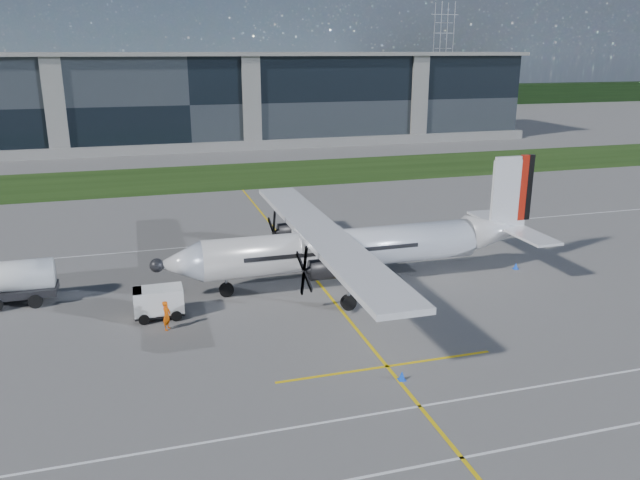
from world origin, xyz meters
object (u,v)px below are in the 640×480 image
turboprop_aircraft (356,225)px  ground_crew_person (166,313)px  safety_cone_tail (516,266)px  safety_cone_stbdwing (279,227)px  safety_cone_nose_port (170,307)px  baggage_tug (159,303)px  safety_cone_portwing (402,376)px  pylon_east (443,53)px  safety_cone_nose_stbd (178,289)px

turboprop_aircraft → ground_crew_person: size_ratio=13.99×
safety_cone_tail → safety_cone_stbdwing: same height
turboprop_aircraft → safety_cone_nose_port: (-12.99, -1.37, -4.04)m
safety_cone_nose_port → safety_cone_stbdwing: 19.67m
safety_cone_tail → safety_cone_stbdwing: bearing=133.3°
turboprop_aircraft → safety_cone_stbdwing: 15.71m
baggage_tug → safety_cone_tail: (26.32, 1.54, -0.70)m
baggage_tug → safety_cone_portwing: size_ratio=6.35×
pylon_east → baggage_tug: size_ratio=9.45×
baggage_tug → safety_cone_stbdwing: size_ratio=6.35×
baggage_tug → ground_crew_person: 1.99m
safety_cone_tail → safety_cone_nose_port: (-25.65, -0.73, 0.00)m
baggage_tug → pylon_east: bearing=57.5°
ground_crew_person → safety_cone_tail: ground_crew_person is taller
ground_crew_person → pylon_east: bearing=-5.5°
safety_cone_nose_stbd → safety_cone_stbdwing: same height
baggage_tug → safety_cone_stbdwing: 20.73m
safety_cone_portwing → safety_cone_tail: bearing=40.8°
safety_cone_nose_stbd → safety_cone_portwing: bearing=-57.1°
turboprop_aircraft → safety_cone_stbdwing: (-2.14, 15.03, -4.04)m
safety_cone_nose_port → safety_cone_stbdwing: bearing=56.5°
pylon_east → safety_cone_stbdwing: (-81.61, -128.90, -14.75)m
pylon_east → ground_crew_person: bearing=-122.1°
safety_cone_tail → turboprop_aircraft: bearing=177.1°
turboprop_aircraft → baggage_tug: bearing=-170.9°
safety_cone_nose_port → safety_cone_portwing: same height
safety_cone_nose_stbd → safety_cone_nose_port: size_ratio=1.00×
safety_cone_nose_stbd → ground_crew_person: bearing=-99.9°
baggage_tug → safety_cone_tail: bearing=3.3°
safety_cone_nose_stbd → safety_cone_tail: bearing=-5.5°
ground_crew_person → safety_cone_portwing: ground_crew_person is taller
baggage_tug → safety_cone_tail: baggage_tug is taller
safety_cone_tail → pylon_east: bearing=65.2°
safety_cone_tail → safety_cone_nose_stbd: (-24.93, 2.40, 0.00)m
safety_cone_nose_stbd → safety_cone_portwing: 18.28m
turboprop_aircraft → baggage_tug: turboprop_aircraft is taller
safety_cone_portwing → turboprop_aircraft: bearing=80.2°
baggage_tug → safety_cone_stbdwing: baggage_tug is taller
safety_cone_nose_port → safety_cone_nose_stbd: bearing=77.1°
baggage_tug → safety_cone_nose_port: baggage_tug is taller
safety_cone_nose_stbd → pylon_east: bearing=57.2°
safety_cone_tail → safety_cone_nose_port: 25.66m
safety_cone_portwing → pylon_east: bearing=62.5°
ground_crew_person → safety_cone_stbdwing: bearing=-3.7°
turboprop_aircraft → safety_cone_portwing: (-2.35, -13.59, -4.04)m
pylon_east → safety_cone_portwing: (-81.83, -157.52, -14.75)m
safety_cone_tail → safety_cone_portwing: size_ratio=1.00×
safety_cone_tail → safety_cone_portwing: same height
turboprop_aircraft → safety_cone_tail: size_ratio=57.19×
turboprop_aircraft → ground_crew_person: turboprop_aircraft is taller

